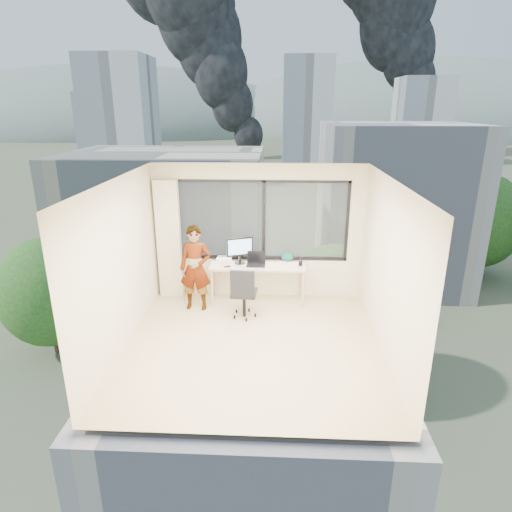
# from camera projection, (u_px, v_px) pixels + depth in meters

# --- Properties ---
(floor) EXTENTS (4.00, 4.00, 0.01)m
(floor) POSITION_uv_depth(u_px,v_px,m) (253.00, 345.00, 6.90)
(floor) COLOR #C9B583
(floor) RESTS_ON ground
(ceiling) EXTENTS (4.00, 4.00, 0.01)m
(ceiling) POSITION_uv_depth(u_px,v_px,m) (252.00, 181.00, 6.05)
(ceiling) COLOR white
(ceiling) RESTS_ON ground
(wall_front) EXTENTS (4.00, 0.01, 2.60)m
(wall_front) POSITION_uv_depth(u_px,v_px,m) (242.00, 335.00, 4.58)
(wall_front) COLOR beige
(wall_front) RESTS_ON ground
(wall_left) EXTENTS (0.01, 4.00, 2.60)m
(wall_left) POSITION_uv_depth(u_px,v_px,m) (120.00, 266.00, 6.57)
(wall_left) COLOR beige
(wall_left) RESTS_ON ground
(wall_right) EXTENTS (0.01, 4.00, 2.60)m
(wall_right) POSITION_uv_depth(u_px,v_px,m) (389.00, 271.00, 6.38)
(wall_right) COLOR beige
(wall_right) RESTS_ON ground
(window_wall) EXTENTS (3.30, 0.16, 1.55)m
(window_wall) POSITION_uv_depth(u_px,v_px,m) (261.00, 220.00, 8.28)
(window_wall) COLOR black
(window_wall) RESTS_ON ground
(curtain) EXTENTS (0.45, 0.14, 2.30)m
(curtain) POSITION_uv_depth(u_px,v_px,m) (169.00, 240.00, 8.38)
(curtain) COLOR #F0E9BB
(curtain) RESTS_ON floor
(desk) EXTENTS (1.80, 0.60, 0.75)m
(desk) POSITION_uv_depth(u_px,v_px,m) (258.00, 283.00, 8.34)
(desk) COLOR tan
(desk) RESTS_ON floor
(chair) EXTENTS (0.53, 0.53, 0.97)m
(chair) POSITION_uv_depth(u_px,v_px,m) (244.00, 291.00, 7.69)
(chair) COLOR black
(chair) RESTS_ON floor
(person) EXTENTS (0.59, 0.40, 1.58)m
(person) POSITION_uv_depth(u_px,v_px,m) (196.00, 268.00, 7.93)
(person) COLOR #2D2D33
(person) RESTS_ON floor
(monitor) EXTENTS (0.52, 0.28, 0.51)m
(monitor) POSITION_uv_depth(u_px,v_px,m) (240.00, 250.00, 8.22)
(monitor) COLOR black
(monitor) RESTS_ON desk
(game_console) EXTENTS (0.29, 0.25, 0.07)m
(game_console) POSITION_uv_depth(u_px,v_px,m) (224.00, 259.00, 8.42)
(game_console) COLOR white
(game_console) RESTS_ON desk
(laptop) EXTENTS (0.35, 0.37, 0.22)m
(laptop) POSITION_uv_depth(u_px,v_px,m) (256.00, 260.00, 8.14)
(laptop) COLOR black
(laptop) RESTS_ON desk
(cellphone) EXTENTS (0.13, 0.09, 0.01)m
(cellphone) POSITION_uv_depth(u_px,v_px,m) (227.00, 266.00, 8.11)
(cellphone) COLOR black
(cellphone) RESTS_ON desk
(pen_cup) EXTENTS (0.09, 0.09, 0.09)m
(pen_cup) POSITION_uv_depth(u_px,v_px,m) (300.00, 263.00, 8.16)
(pen_cup) COLOR black
(pen_cup) RESTS_ON desk
(handbag) EXTENTS (0.24, 0.13, 0.18)m
(handbag) POSITION_uv_depth(u_px,v_px,m) (287.00, 257.00, 8.38)
(handbag) COLOR #0B443A
(handbag) RESTS_ON desk
(exterior_ground) EXTENTS (400.00, 400.00, 0.04)m
(exterior_ground) POSITION_uv_depth(u_px,v_px,m) (277.00, 171.00, 124.76)
(exterior_ground) COLOR #515B3D
(exterior_ground) RESTS_ON ground
(near_bldg_a) EXTENTS (16.00, 12.00, 14.00)m
(near_bldg_a) POSITION_uv_depth(u_px,v_px,m) (169.00, 234.00, 37.92)
(near_bldg_a) COLOR beige
(near_bldg_a) RESTS_ON exterior_ground
(near_bldg_b) EXTENTS (14.00, 13.00, 16.00)m
(near_bldg_b) POSITION_uv_depth(u_px,v_px,m) (392.00, 206.00, 44.17)
(near_bldg_b) COLOR white
(near_bldg_b) RESTS_ON exterior_ground
(far_tower_a) EXTENTS (14.00, 14.00, 28.00)m
(far_tower_a) POSITION_uv_depth(u_px,v_px,m) (122.00, 123.00, 98.22)
(far_tower_a) COLOR silver
(far_tower_a) RESTS_ON exterior_ground
(far_tower_b) EXTENTS (13.00, 13.00, 30.00)m
(far_tower_b) POSITION_uv_depth(u_px,v_px,m) (307.00, 116.00, 119.49)
(far_tower_b) COLOR silver
(far_tower_b) RESTS_ON exterior_ground
(far_tower_c) EXTENTS (15.00, 15.00, 26.00)m
(far_tower_c) POSITION_uv_depth(u_px,v_px,m) (420.00, 121.00, 137.30)
(far_tower_c) COLOR silver
(far_tower_c) RESTS_ON exterior_ground
(far_tower_d) EXTENTS (16.00, 14.00, 22.00)m
(far_tower_d) POSITION_uv_depth(u_px,v_px,m) (106.00, 126.00, 152.30)
(far_tower_d) COLOR silver
(far_tower_d) RESTS_ON exterior_ground
(hill_a) EXTENTS (288.00, 216.00, 90.00)m
(hill_a) POSITION_uv_depth(u_px,v_px,m) (114.00, 131.00, 319.19)
(hill_a) COLOR slate
(hill_a) RESTS_ON exterior_ground
(hill_b) EXTENTS (300.00, 220.00, 96.00)m
(hill_b) POSITION_uv_depth(u_px,v_px,m) (419.00, 132.00, 308.92)
(hill_b) COLOR slate
(hill_b) RESTS_ON exterior_ground
(tree_a) EXTENTS (7.00, 7.00, 8.00)m
(tree_a) POSITION_uv_depth(u_px,v_px,m) (51.00, 303.00, 31.68)
(tree_a) COLOR #214F1A
(tree_a) RESTS_ON exterior_ground
(tree_b) EXTENTS (7.60, 7.60, 9.00)m
(tree_b) POSITION_uv_depth(u_px,v_px,m) (335.00, 331.00, 26.80)
(tree_b) COLOR #214F1A
(tree_b) RESTS_ON exterior_ground
(tree_c) EXTENTS (8.40, 8.40, 10.00)m
(tree_c) POSITION_uv_depth(u_px,v_px,m) (480.00, 230.00, 46.57)
(tree_c) COLOR #214F1A
(tree_c) RESTS_ON exterior_ground
(smoke_plume_b) EXTENTS (30.00, 18.00, 70.00)m
(smoke_plume_b) POSITION_uv_depth(u_px,v_px,m) (433.00, 37.00, 156.03)
(smoke_plume_b) COLOR black
(smoke_plume_b) RESTS_ON exterior_ground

